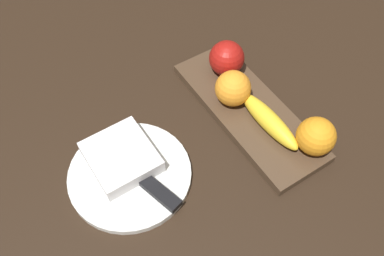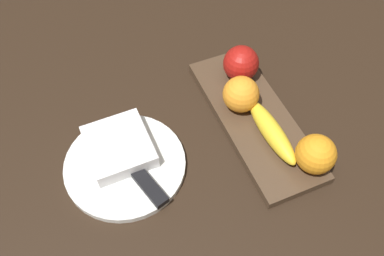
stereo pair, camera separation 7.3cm
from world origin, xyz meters
The scene contains 9 objects.
ground_plane centered at (0.00, 0.00, 0.00)m, with size 2.40×2.40×0.00m, color black.
fruit_tray centered at (0.03, 0.01, 0.01)m, with size 0.34×0.13×0.02m, color #4B3626.
apple centered at (0.14, -0.01, 0.05)m, with size 0.07×0.07×0.07m, color #A61712.
banana centered at (-0.02, 0.01, 0.04)m, with size 0.15×0.04×0.04m, color yellow.
orange_near_apple centered at (0.07, 0.03, 0.05)m, with size 0.07×0.07×0.07m, color orange.
orange_near_banana centered at (-0.10, -0.03, 0.05)m, with size 0.07×0.07×0.07m, color orange.
dinner_plate centered at (0.03, 0.27, 0.01)m, with size 0.22×0.22×0.01m, color white.
folded_napkin centered at (0.06, 0.27, 0.03)m, with size 0.12×0.11×0.03m, color white.
knife centered at (-0.01, 0.25, 0.02)m, with size 0.18×0.07×0.01m.
Camera 1 is at (-0.32, 0.37, 0.64)m, focal length 38.70 mm.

